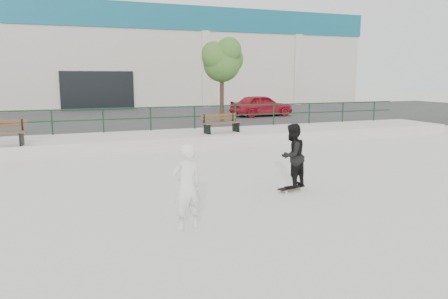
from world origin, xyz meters
name	(u,v)px	position (x,y,z in m)	size (l,w,h in m)	color
ground	(212,218)	(0.00, 0.00, 0.00)	(120.00, 120.00, 0.00)	silver
ledge	(133,142)	(0.00, 9.50, 0.25)	(30.00, 3.00, 0.50)	silver
parking_strip	(109,121)	(0.00, 18.00, 0.25)	(60.00, 14.00, 0.50)	#323232
railing	(127,114)	(0.00, 10.80, 1.24)	(28.00, 0.06, 1.03)	#143821
commercial_building	(87,56)	(0.00, 31.99, 4.58)	(44.20, 16.33, 8.00)	silver
bench_right	(221,123)	(3.61, 9.03, 0.89)	(1.79, 0.84, 0.79)	#4F2C1B
tree	(222,59)	(5.33, 13.37, 3.71)	(2.41, 2.14, 4.29)	#463423
red_car	(261,105)	(8.56, 15.34, 1.14)	(1.50, 3.74, 1.27)	#A51424
skateboard	(291,188)	(2.57, 1.31, 0.07)	(0.81, 0.40, 0.09)	black
standing_skater	(292,156)	(2.57, 1.31, 0.89)	(0.78, 0.61, 1.60)	black
seated_skater	(187,187)	(-0.65, -0.42, 0.82)	(0.60, 0.39, 1.64)	white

